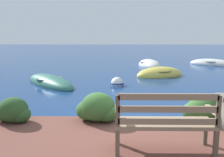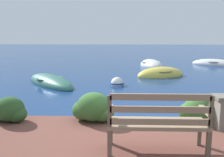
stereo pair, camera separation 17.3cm
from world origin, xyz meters
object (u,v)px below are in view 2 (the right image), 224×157
object	(u,v)px
rowboat_nearest	(50,83)
rowboat_far	(151,65)
rowboat_outer	(214,64)
rowboat_mid	(161,75)
park_bench	(158,121)
mooring_buoy	(117,83)

from	to	relation	value
rowboat_nearest	rowboat_far	size ratio (longest dim) A/B	1.25
rowboat_outer	rowboat_far	bearing A→B (deg)	45.55
rowboat_outer	rowboat_mid	bearing A→B (deg)	82.07
rowboat_nearest	rowboat_far	xyz separation A→B (m)	(4.59, 5.40, 0.01)
park_bench	rowboat_mid	bearing A→B (deg)	73.91
rowboat_far	mooring_buoy	xyz separation A→B (m)	(-1.97, -5.58, 0.02)
rowboat_nearest	rowboat_outer	bearing A→B (deg)	-94.50
park_bench	rowboat_far	world-z (taller)	park_bench
rowboat_far	rowboat_outer	bearing A→B (deg)	87.01
park_bench	rowboat_mid	xyz separation A→B (m)	(1.32, 7.92, -0.64)
rowboat_mid	rowboat_outer	xyz separation A→B (m)	(4.00, 4.20, -0.01)
rowboat_nearest	rowboat_far	distance (m)	7.08
rowboat_outer	mooring_buoy	world-z (taller)	rowboat_outer
rowboat_outer	rowboat_nearest	bearing A→B (deg)	71.03
rowboat_far	mooring_buoy	size ratio (longest dim) A/B	4.69
park_bench	rowboat_nearest	world-z (taller)	park_bench
park_bench	rowboat_far	size ratio (longest dim) A/B	0.59
rowboat_far	park_bench	bearing A→B (deg)	-19.43
rowboat_nearest	rowboat_mid	world-z (taller)	rowboat_mid
rowboat_nearest	rowboat_mid	xyz separation A→B (m)	(4.59, 1.90, 0.01)
park_bench	rowboat_outer	size ratio (longest dim) A/B	0.51
mooring_buoy	park_bench	bearing A→B (deg)	-83.60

